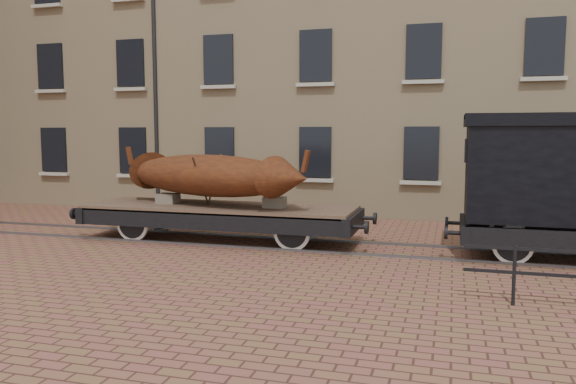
# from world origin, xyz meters

# --- Properties ---
(ground) EXTENTS (90.00, 90.00, 0.00)m
(ground) POSITION_xyz_m (0.00, 0.00, 0.00)
(ground) COLOR brown
(warehouse_cream) EXTENTS (40.00, 10.19, 14.00)m
(warehouse_cream) POSITION_xyz_m (3.00, 9.99, 7.00)
(warehouse_cream) COLOR #D9BB8A
(warehouse_cream) RESTS_ON ground
(rail_track) EXTENTS (30.00, 1.52, 0.06)m
(rail_track) POSITION_xyz_m (0.00, 0.00, 0.03)
(rail_track) COLOR #59595E
(rail_track) RESTS_ON ground
(flatcar_wagon) EXTENTS (8.04, 2.18, 1.21)m
(flatcar_wagon) POSITION_xyz_m (-3.87, 0.00, 0.76)
(flatcar_wagon) COLOR brown
(flatcar_wagon) RESTS_ON ground
(iron_boat) EXTENTS (6.19, 3.26, 1.51)m
(iron_boat) POSITION_xyz_m (-4.21, -0.00, 1.74)
(iron_boat) COLOR #5D2A10
(iron_boat) RESTS_ON flatcar_wagon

